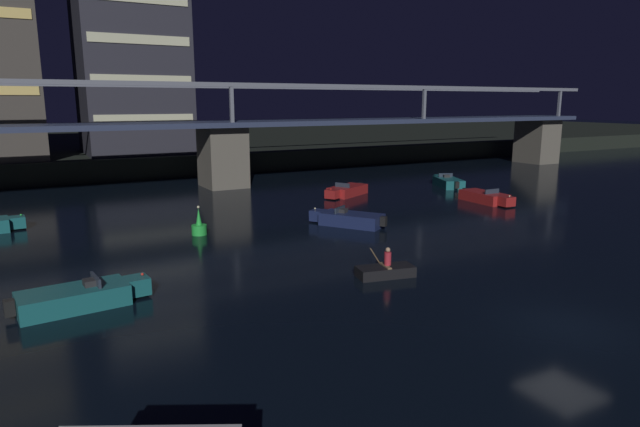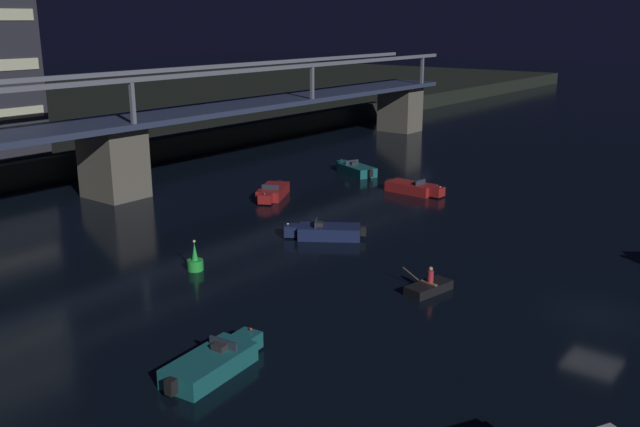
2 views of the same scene
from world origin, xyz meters
name	(u,v)px [view 1 (image 1 of 2)]	position (x,y,z in m)	size (l,w,h in m)	color
ground_plane	(567,327)	(0.00, 0.00, 0.00)	(400.00, 400.00, 0.00)	black
far_riverbank	(130,142)	(0.00, 84.88, 1.10)	(240.00, 80.00, 2.20)	black
river_bridge	(222,138)	(0.00, 36.87, 4.48)	(90.31, 6.40, 9.38)	#605B51
tower_central	(131,62)	(-4.95, 51.98, 12.01)	(10.66, 11.93, 19.93)	#282833
speedboat_near_center	(349,219)	(1.70, 17.41, 0.41)	(3.85, 4.77, 1.16)	#19234C
speedboat_near_right	(486,197)	(15.38, 19.08, 0.41)	(1.96, 5.21, 1.16)	maroon
speedboat_mid_center	(346,191)	(7.41, 27.06, 0.41)	(4.90, 3.48, 1.16)	maroon
speedboat_far_left	(448,182)	(18.35, 26.82, 0.41)	(3.14, 5.06, 1.16)	#196066
speedboat_far_center	(80,297)	(-14.86, 10.31, 0.41)	(5.23, 2.21, 1.16)	#196066
channel_buoy	(199,227)	(-7.44, 19.55, 0.48)	(0.90, 0.90, 1.76)	green
dinghy_with_paddler	(385,271)	(-2.32, 7.72, 0.28)	(2.77, 2.58, 1.36)	black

